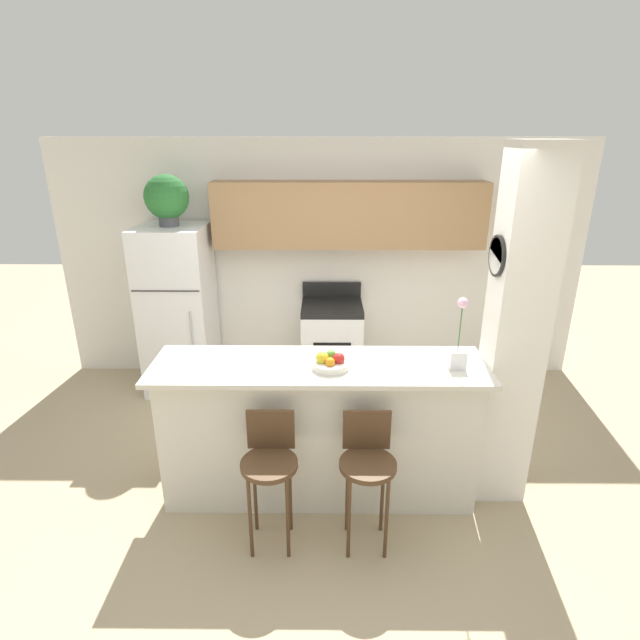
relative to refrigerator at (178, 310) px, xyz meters
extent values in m
plane|color=tan|center=(1.48, -1.71, -0.87)|extent=(14.00, 14.00, 0.00)
cube|color=white|center=(1.48, 0.40, 0.41)|extent=(5.60, 0.06, 2.55)
cube|color=#9E754C|center=(1.76, 0.21, 0.95)|extent=(2.73, 0.32, 0.65)
cube|color=white|center=(1.59, 0.23, 0.71)|extent=(0.66, 0.28, 0.12)
cube|color=white|center=(2.82, -1.68, 0.41)|extent=(0.36, 0.32, 2.55)
cylinder|color=black|center=(2.63, -1.68, 0.97)|extent=(0.02, 0.27, 0.27)
cylinder|color=white|center=(2.62, -1.68, 0.97)|extent=(0.01, 0.24, 0.24)
cube|color=silver|center=(1.48, -1.71, -0.35)|extent=(2.23, 0.52, 1.04)
cube|color=beige|center=(1.48, -1.71, 0.19)|extent=(2.35, 0.64, 0.04)
cube|color=white|center=(0.00, 0.00, -0.28)|extent=(0.68, 0.69, 1.18)
cube|color=white|center=(0.00, 0.00, 0.59)|extent=(0.68, 0.69, 0.55)
cube|color=#333333|center=(0.00, -0.35, 0.31)|extent=(0.65, 0.01, 0.01)
cylinder|color=#B2B2B7|center=(0.22, -0.36, -0.22)|extent=(0.02, 0.02, 0.65)
cube|color=white|center=(1.59, 0.06, -0.44)|extent=(0.63, 0.59, 0.85)
cube|color=black|center=(1.59, 0.06, 0.01)|extent=(0.63, 0.59, 0.06)
cube|color=black|center=(1.59, 0.33, 0.12)|extent=(0.63, 0.04, 0.16)
cube|color=black|center=(1.59, -0.24, -0.40)|extent=(0.38, 0.01, 0.27)
cylinder|color=#4C331E|center=(1.16, -2.24, -0.24)|extent=(0.36, 0.36, 0.03)
cube|color=#4C331E|center=(1.16, -2.09, -0.08)|extent=(0.31, 0.02, 0.28)
cylinder|color=#4C331E|center=(1.05, -2.36, -0.56)|extent=(0.02, 0.02, 0.61)
cylinder|color=#4C331E|center=(1.28, -2.36, -0.56)|extent=(0.02, 0.02, 0.61)
cylinder|color=#4C331E|center=(1.05, -2.12, -0.56)|extent=(0.02, 0.02, 0.61)
cylinder|color=#4C331E|center=(1.28, -2.12, -0.56)|extent=(0.02, 0.02, 0.61)
cylinder|color=#4C331E|center=(1.79, -2.24, -0.24)|extent=(0.36, 0.36, 0.03)
cube|color=#4C331E|center=(1.79, -2.09, -0.08)|extent=(0.31, 0.02, 0.28)
cylinder|color=#4C331E|center=(1.67, -2.36, -0.56)|extent=(0.02, 0.02, 0.61)
cylinder|color=#4C331E|center=(1.91, -2.36, -0.56)|extent=(0.02, 0.02, 0.61)
cylinder|color=#4C331E|center=(1.67, -2.12, -0.56)|extent=(0.02, 0.02, 0.61)
cylinder|color=#4C331E|center=(1.91, -2.12, -0.56)|extent=(0.02, 0.02, 0.61)
cylinder|color=#4C4C51|center=(0.00, 0.00, 0.93)|extent=(0.19, 0.19, 0.12)
sphere|color=#286B2D|center=(0.00, 0.00, 1.14)|extent=(0.42, 0.42, 0.42)
cube|color=white|center=(2.42, -1.76, 0.27)|extent=(0.11, 0.11, 0.13)
cylinder|color=#386633|center=(2.42, -1.76, 0.50)|extent=(0.01, 0.01, 0.32)
sphere|color=#E5B2D1|center=(2.42, -1.76, 0.68)|extent=(0.07, 0.07, 0.07)
cylinder|color=silver|center=(1.55, -1.78, 0.23)|extent=(0.25, 0.25, 0.05)
sphere|color=red|center=(1.61, -1.79, 0.28)|extent=(0.08, 0.08, 0.08)
sphere|color=#4C7F2D|center=(1.56, -1.72, 0.28)|extent=(0.07, 0.07, 0.07)
sphere|color=gold|center=(1.50, -1.78, 0.29)|extent=(0.09, 0.09, 0.09)
sphere|color=orange|center=(1.55, -1.83, 0.28)|extent=(0.07, 0.07, 0.07)
camera|label=1|loc=(1.51, -4.86, 1.72)|focal=28.00mm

